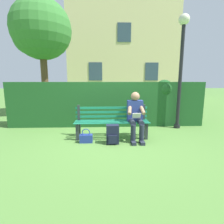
{
  "coord_description": "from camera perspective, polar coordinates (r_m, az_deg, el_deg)",
  "views": [
    {
      "loc": [
        0.18,
        4.27,
        1.44
      ],
      "look_at": [
        0.0,
        0.1,
        0.69
      ],
      "focal_mm": 27.85,
      "sensor_mm": 36.0,
      "label": 1
    }
  ],
  "objects": [
    {
      "name": "ground",
      "position": [
        4.51,
        -0.05,
        -8.42
      ],
      "size": [
        60.0,
        60.0,
        0.0
      ],
      "primitive_type": "plane",
      "color": "#517F38"
    },
    {
      "name": "hedge_backdrop",
      "position": [
        5.67,
        -1.47,
        2.98
      ],
      "size": [
        6.14,
        0.69,
        1.48
      ],
      "color": "#1E5123",
      "rests_on": "ground"
    },
    {
      "name": "park_bench",
      "position": [
        4.46,
        -0.09,
        -2.84
      ],
      "size": [
        1.86,
        0.46,
        0.83
      ],
      "color": "#2D3338",
      "rests_on": "ground"
    },
    {
      "name": "handbag",
      "position": [
        4.19,
        -8.51,
        -8.45
      ],
      "size": [
        0.3,
        0.14,
        0.34
      ],
      "color": "navy",
      "rests_on": "ground"
    },
    {
      "name": "backpack",
      "position": [
        4.04,
        0.26,
        -7.4
      ],
      "size": [
        0.29,
        0.25,
        0.44
      ],
      "color": "#191E33",
      "rests_on": "ground"
    },
    {
      "name": "building_facade",
      "position": [
        13.78,
        3.27,
        19.56
      ],
      "size": [
        7.68,
        2.92,
        7.37
      ],
      "color": "beige",
      "rests_on": "ground"
    },
    {
      "name": "tree",
      "position": [
        8.24,
        -22.7,
        23.19
      ],
      "size": [
        2.49,
        2.37,
        4.65
      ],
      "color": "brown",
      "rests_on": "ground"
    },
    {
      "name": "lamp_post",
      "position": [
        5.65,
        21.9,
        16.75
      ],
      "size": [
        0.3,
        0.3,
        3.28
      ],
      "color": "black",
      "rests_on": "ground"
    },
    {
      "name": "person_seated",
      "position": [
        4.32,
        7.73,
        -0.88
      ],
      "size": [
        0.44,
        0.73,
        1.17
      ],
      "color": "navy",
      "rests_on": "ground"
    }
  ]
}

